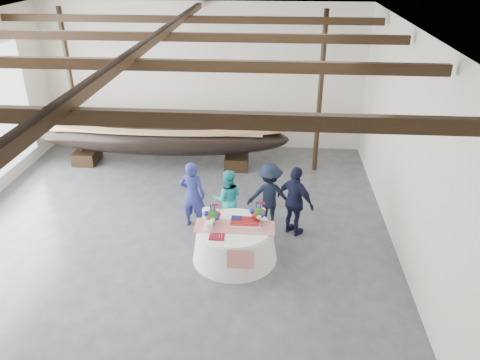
{
  "coord_description": "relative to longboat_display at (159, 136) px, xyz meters",
  "views": [
    {
      "loc": [
        2.28,
        -8.25,
        5.93
      ],
      "look_at": [
        1.54,
        1.25,
        1.13
      ],
      "focal_mm": 35.0,
      "sensor_mm": 36.0,
      "label": 1
    }
  ],
  "objects": [
    {
      "name": "pavilion_structure",
      "position": [
        1.09,
        -3.61,
        3.09
      ],
      "size": [
        9.8,
        11.76,
        4.5
      ],
      "color": "black",
      "rests_on": "ground"
    },
    {
      "name": "guest_man_right",
      "position": [
        3.89,
        -3.48,
        -0.08
      ],
      "size": [
        1.01,
        0.93,
        1.66
      ],
      "primitive_type": "imported",
      "rotation": [
        0.0,
        0.0,
        2.46
      ],
      "color": "black",
      "rests_on": "ground"
    },
    {
      "name": "banquet_table",
      "position": [
        2.63,
        -4.52,
        -0.53
      ],
      "size": [
        1.78,
        1.78,
        0.76
      ],
      "color": "white",
      "rests_on": "ground"
    },
    {
      "name": "guest_woman_blue",
      "position": [
        1.55,
        -3.31,
        -0.1
      ],
      "size": [
        0.64,
        0.47,
        1.63
      ],
      "primitive_type": "imported",
      "rotation": [
        0.0,
        0.0,
        3.0
      ],
      "color": "navy",
      "rests_on": "ground"
    },
    {
      "name": "wall_back",
      "position": [
        1.09,
        1.63,
        1.34
      ],
      "size": [
        10.0,
        0.02,
        4.5
      ],
      "primitive_type": "cube",
      "color": "silver",
      "rests_on": "ground"
    },
    {
      "name": "guest_woman_teal",
      "position": [
        2.35,
        -3.27,
        -0.2
      ],
      "size": [
        0.76,
        0.63,
        1.43
      ],
      "primitive_type": "imported",
      "rotation": [
        0.0,
        0.0,
        3.28
      ],
      "color": "#22AFB1",
      "rests_on": "ground"
    },
    {
      "name": "ceiling",
      "position": [
        1.09,
        -4.37,
        3.59
      ],
      "size": [
        10.0,
        12.0,
        0.01
      ],
      "primitive_type": "cube",
      "color": "white",
      "rests_on": "wall_back"
    },
    {
      "name": "guest_man_left",
      "position": [
        3.31,
        -3.16,
        -0.12
      ],
      "size": [
        1.03,
        0.6,
        1.58
      ],
      "primitive_type": "imported",
      "rotation": [
        0.0,
        0.0,
        3.16
      ],
      "color": "black",
      "rests_on": "ground"
    },
    {
      "name": "floor",
      "position": [
        1.09,
        -4.37,
        -0.91
      ],
      "size": [
        10.0,
        12.0,
        0.01
      ],
      "primitive_type": "cube",
      "color": "#3D3D42",
      "rests_on": "ground"
    },
    {
      "name": "tabletop_items",
      "position": [
        2.59,
        -4.4,
        -0.0
      ],
      "size": [
        1.64,
        0.95,
        0.4
      ],
      "color": "red",
      "rests_on": "banquet_table"
    },
    {
      "name": "wall_right",
      "position": [
        6.09,
        -4.37,
        1.34
      ],
      "size": [
        0.02,
        12.0,
        4.5
      ],
      "primitive_type": "cube",
      "color": "silver",
      "rests_on": "ground"
    },
    {
      "name": "longboat_display",
      "position": [
        0.0,
        0.0,
        0.0
      ],
      "size": [
        7.63,
        1.53,
        1.43
      ],
      "color": "black",
      "rests_on": "ground"
    }
  ]
}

